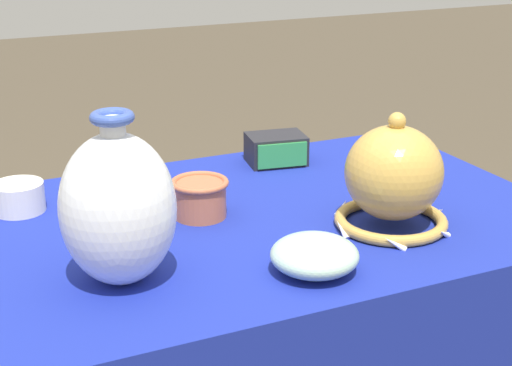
% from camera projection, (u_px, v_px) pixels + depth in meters
% --- Properties ---
extents(display_table, '(1.20, 0.77, 0.78)m').
position_uv_depth(display_table, '(253.00, 257.00, 1.54)').
color(display_table, '#38383D').
rests_on(display_table, ground_plane).
extents(vase_tall_bulbous, '(0.19, 0.19, 0.28)m').
position_uv_depth(vase_tall_bulbous, '(118.00, 208.00, 1.23)').
color(vase_tall_bulbous, white).
rests_on(vase_tall_bulbous, display_table).
extents(vase_dome_bell, '(0.23, 0.22, 0.23)m').
position_uv_depth(vase_dome_bell, '(393.00, 180.00, 1.46)').
color(vase_dome_bell, gold).
rests_on(vase_dome_bell, display_table).
extents(mosaic_tile_box, '(0.15, 0.12, 0.07)m').
position_uv_depth(mosaic_tile_box, '(276.00, 149.00, 1.83)').
color(mosaic_tile_box, '#232328').
rests_on(mosaic_tile_box, display_table).
extents(bowl_shallow_slate, '(0.12, 0.12, 0.05)m').
position_uv_depth(bowl_shallow_slate, '(398.00, 170.00, 1.72)').
color(bowl_shallow_slate, slate).
rests_on(bowl_shallow_slate, display_table).
extents(pot_squat_ivory, '(0.10, 0.10, 0.06)m').
position_uv_depth(pot_squat_ivory, '(19.00, 197.00, 1.55)').
color(pot_squat_ivory, white).
rests_on(pot_squat_ivory, display_table).
extents(cup_wide_terracotta, '(0.11, 0.11, 0.08)m').
position_uv_depth(cup_wide_terracotta, '(200.00, 197.00, 1.52)').
color(cup_wide_terracotta, '#BC6642').
rests_on(cup_wide_terracotta, display_table).
extents(bowl_shallow_celadon, '(0.15, 0.15, 0.06)m').
position_uv_depth(bowl_shallow_celadon, '(313.00, 255.00, 1.30)').
color(bowl_shallow_celadon, '#A8CCB7').
rests_on(bowl_shallow_celadon, display_table).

